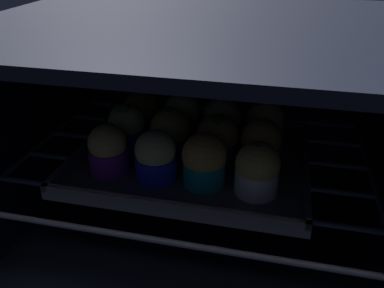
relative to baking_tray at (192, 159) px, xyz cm
name	(u,v)px	position (x,y,z in cm)	size (l,w,h in cm)	color
oven_cavity	(199,130)	(0.00, 5.45, 2.31)	(59.00, 47.00, 37.00)	black
oven_rack	(194,161)	(0.00, 1.21, -1.09)	(54.80, 42.00, 0.80)	#444756
baking_tray	(192,159)	(0.00, 0.00, 0.00)	(35.06, 28.02, 2.20)	#4C4C51
muffin_row0_col0	(108,149)	(-10.73, -6.62, 3.94)	(5.76, 5.76, 7.24)	#7A238C
muffin_row0_col1	(156,157)	(-3.49, -7.12, 3.94)	(5.76, 5.76, 7.34)	#1928B7
muffin_row0_col2	(204,160)	(3.29, -6.89, 4.13)	(6.12, 6.12, 7.56)	#0C8C84
muffin_row0_col3	(257,169)	(10.43, -7.38, 4.02)	(5.86, 5.86, 7.27)	silver
muffin_row1_col0	(127,127)	(-10.59, 0.27, 4.16)	(5.76, 5.76, 7.90)	#1928B7
muffin_row1_col1	(170,132)	(-3.55, 0.32, 4.04)	(6.18, 6.18, 7.64)	#1928B7
muffin_row1_col2	(217,139)	(3.86, 0.11, 3.91)	(6.21, 6.21, 7.53)	#1928B7
muffin_row1_col3	(261,144)	(10.38, -0.19, 3.96)	(5.86, 5.86, 7.28)	#0C8C84
muffin_row2_col0	(142,112)	(-10.50, 6.94, 3.89)	(5.95, 5.95, 7.57)	#7A238C
muffin_row2_col1	(182,116)	(-3.27, 6.69, 4.03)	(5.78, 5.78, 7.47)	#1928B7
muffin_row2_col2	(222,120)	(3.44, 6.97, 3.82)	(6.26, 6.26, 7.19)	#7A238C
muffin_row2_col3	(265,122)	(10.50, 7.20, 4.10)	(5.80, 5.80, 7.72)	silver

